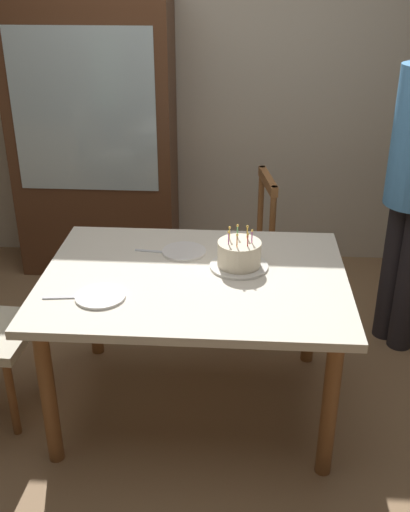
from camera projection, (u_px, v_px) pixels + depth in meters
ground at (195, 403)px, 3.15m from camera, size 6.40×6.40×0.00m
back_wall at (215, 83)px, 4.24m from camera, size 6.40×0.10×2.60m
dining_table at (194, 292)px, 2.86m from camera, size 1.42×1.05×0.75m
birthday_cake at (239, 255)px, 2.87m from camera, size 0.28×0.28×0.20m
plate_near_celebrant at (100, 296)px, 2.63m from camera, size 0.22×0.22×0.01m
plate_far_side at (184, 251)px, 3.04m from camera, size 0.22×0.22×0.01m
fork_near_celebrant at (63, 298)px, 2.63m from camera, size 0.18×0.04×0.01m
fork_far_side at (152, 251)px, 3.04m from camera, size 0.18×0.04×0.01m
chair_spindle_back at (237, 254)px, 3.70m from camera, size 0.51×0.51×0.95m
china_cabinet at (95, 141)px, 4.18m from camera, size 1.10×0.45×1.90m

